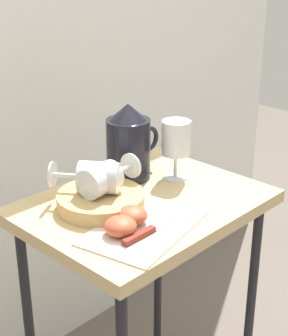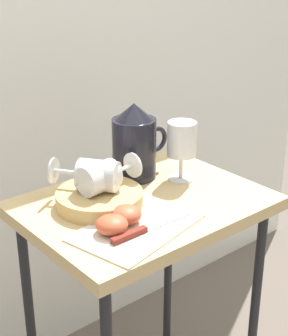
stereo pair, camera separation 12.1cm
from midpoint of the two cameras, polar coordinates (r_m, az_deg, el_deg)
name	(u,v)px [view 1 (the left image)]	position (r m, az deg, el deg)	size (l,w,h in m)	color
curtain_drape	(19,79)	(1.54, -15.28, 9.04)	(2.40, 0.03, 1.82)	white
table	(144,231)	(1.28, -2.72, -6.69)	(0.55, 0.41, 0.71)	tan
linen_napkin	(144,227)	(1.13, -3.09, -6.36)	(0.27, 0.17, 0.00)	silver
basket_tray	(101,201)	(1.21, -7.45, -3.52)	(0.20, 0.20, 0.04)	tan
pitcher	(129,148)	(1.34, -4.22, 2.09)	(0.16, 0.11, 0.19)	black
wine_glass_upright	(176,141)	(1.32, 0.80, 2.80)	(0.07, 0.07, 0.15)	silver
wine_glass_tipped_near	(102,179)	(1.19, -7.37, -1.20)	(0.15, 0.08, 0.07)	silver
wine_glass_tipped_far	(97,177)	(1.20, -7.89, -1.03)	(0.14, 0.16, 0.07)	silver
apple_half_left	(120,226)	(1.09, -5.71, -6.22)	(0.07, 0.07, 0.04)	#C15133
apple_half_right	(132,215)	(1.13, -4.36, -5.07)	(0.07, 0.07, 0.04)	#C15133
knife	(150,231)	(1.10, -2.59, -6.72)	(0.21, 0.02, 0.01)	silver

